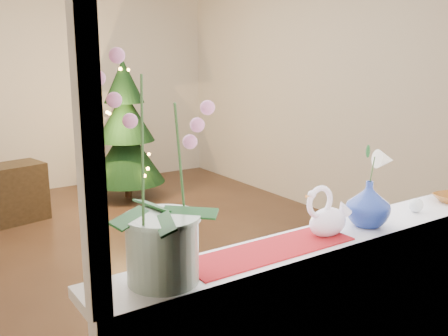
# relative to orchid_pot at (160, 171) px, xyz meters

# --- Properties ---
(ground) EXTENTS (5.00, 5.00, 0.00)m
(ground) POSITION_rel_orchid_pot_xyz_m (0.83, 2.38, -1.29)
(ground) COLOR #392317
(ground) RESTS_ON ground
(wall_back) EXTENTS (4.50, 0.10, 2.70)m
(wall_back) POSITION_rel_orchid_pot_xyz_m (0.83, 4.88, 0.06)
(wall_back) COLOR beige
(wall_back) RESTS_ON ground
(wall_front) EXTENTS (4.50, 0.10, 2.70)m
(wall_front) POSITION_rel_orchid_pot_xyz_m (0.83, -0.12, 0.06)
(wall_front) COLOR beige
(wall_front) RESTS_ON ground
(wall_right) EXTENTS (0.10, 5.00, 2.70)m
(wall_right) POSITION_rel_orchid_pot_xyz_m (3.08, 2.38, 0.06)
(wall_right) COLOR beige
(wall_right) RESTS_ON ground
(windowsill) EXTENTS (2.20, 0.26, 0.04)m
(windowsill) POSITION_rel_orchid_pot_xyz_m (0.83, 0.01, -0.39)
(windowsill) COLOR white
(windowsill) RESTS_ON window_apron
(window_frame) EXTENTS (2.22, 0.06, 1.60)m
(window_frame) POSITION_rel_orchid_pot_xyz_m (0.83, -0.09, 0.41)
(window_frame) COLOR white
(window_frame) RESTS_ON windowsill
(runner) EXTENTS (0.70, 0.20, 0.01)m
(runner) POSITION_rel_orchid_pot_xyz_m (0.45, 0.01, -0.36)
(runner) COLOR maroon
(runner) RESTS_ON windowsill
(orchid_pot) EXTENTS (0.30, 0.30, 0.74)m
(orchid_pot) POSITION_rel_orchid_pot_xyz_m (0.00, 0.00, 0.00)
(orchid_pot) COLOR beige
(orchid_pot) RESTS_ON windowsill
(swan) EXTENTS (0.26, 0.19, 0.20)m
(swan) POSITION_rel_orchid_pot_xyz_m (0.75, 0.00, -0.27)
(swan) COLOR white
(swan) RESTS_ON windowsill
(blue_vase) EXTENTS (0.23, 0.23, 0.23)m
(blue_vase) POSITION_rel_orchid_pot_xyz_m (0.97, -0.01, -0.25)
(blue_vase) COLOR navy
(blue_vase) RESTS_ON windowsill
(lily) EXTENTS (0.12, 0.07, 0.17)m
(lily) POSITION_rel_orchid_pot_xyz_m (0.97, -0.01, -0.06)
(lily) COLOR silver
(lily) RESTS_ON blue_vase
(paperweight) EXTENTS (0.07, 0.07, 0.07)m
(paperweight) POSITION_rel_orchid_pot_xyz_m (1.31, -0.01, -0.33)
(paperweight) COLOR silver
(paperweight) RESTS_ON windowsill
(xmas_tree) EXTENTS (1.12, 1.12, 1.60)m
(xmas_tree) POSITION_rel_orchid_pot_xyz_m (1.56, 3.99, -0.49)
(xmas_tree) COLOR #12311C
(xmas_tree) RESTS_ON ground
(side_table) EXTENTS (0.84, 0.54, 0.58)m
(side_table) POSITION_rel_orchid_pot_xyz_m (0.17, 3.79, -1.00)
(side_table) COLOR black
(side_table) RESTS_ON ground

